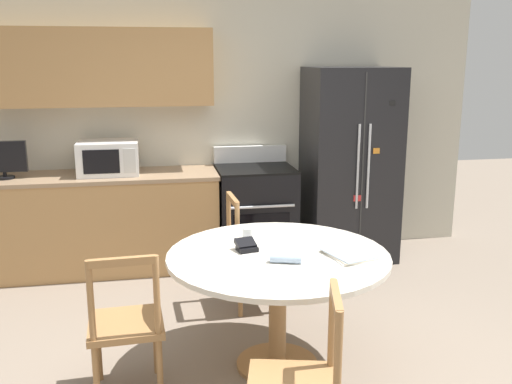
{
  "coord_description": "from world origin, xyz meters",
  "views": [
    {
      "loc": [
        -0.62,
        -2.9,
        1.92
      ],
      "look_at": [
        0.14,
        1.15,
        0.95
      ],
      "focal_mm": 40.0,
      "sensor_mm": 36.0,
      "label": 1
    }
  ],
  "objects_px": {
    "dining_chair_left": "(126,326)",
    "wallet": "(246,246)",
    "refrigerator": "(350,165)",
    "oven_range": "(255,214)",
    "microwave": "(108,158)",
    "dining_chair_far": "(253,253)",
    "candle_glass": "(249,234)",
    "countertop_tv": "(3,159)"
  },
  "relations": [
    {
      "from": "oven_range",
      "to": "microwave",
      "type": "xyz_separation_m",
      "value": [
        -1.33,
        0.03,
        0.58
      ]
    },
    {
      "from": "candle_glass",
      "to": "dining_chair_left",
      "type": "bearing_deg",
      "value": -149.74
    },
    {
      "from": "refrigerator",
      "to": "dining_chair_left",
      "type": "xyz_separation_m",
      "value": [
        -2.06,
        -2.07,
        -0.48
      ]
    },
    {
      "from": "microwave",
      "to": "countertop_tv",
      "type": "height_order",
      "value": "countertop_tv"
    },
    {
      "from": "dining_chair_far",
      "to": "candle_glass",
      "type": "bearing_deg",
      "value": -15.58
    },
    {
      "from": "countertop_tv",
      "to": "dining_chair_left",
      "type": "bearing_deg",
      "value": -62.79
    },
    {
      "from": "countertop_tv",
      "to": "wallet",
      "type": "xyz_separation_m",
      "value": [
        1.81,
        -1.84,
        -0.29
      ]
    },
    {
      "from": "microwave",
      "to": "candle_glass",
      "type": "xyz_separation_m",
      "value": [
        0.99,
        -1.67,
        -0.26
      ]
    },
    {
      "from": "microwave",
      "to": "countertop_tv",
      "type": "relative_size",
      "value": 1.37
    },
    {
      "from": "refrigerator",
      "to": "oven_range",
      "type": "height_order",
      "value": "refrigerator"
    },
    {
      "from": "dining_chair_left",
      "to": "wallet",
      "type": "height_order",
      "value": "dining_chair_left"
    },
    {
      "from": "refrigerator",
      "to": "wallet",
      "type": "xyz_separation_m",
      "value": [
        -1.32,
        -1.82,
        -0.14
      ]
    },
    {
      "from": "refrigerator",
      "to": "candle_glass",
      "type": "height_order",
      "value": "refrigerator"
    },
    {
      "from": "dining_chair_far",
      "to": "refrigerator",
      "type": "bearing_deg",
      "value": 128.78
    },
    {
      "from": "dining_chair_left",
      "to": "dining_chair_far",
      "type": "distance_m",
      "value": 1.43
    },
    {
      "from": "refrigerator",
      "to": "microwave",
      "type": "bearing_deg",
      "value": 178.56
    },
    {
      "from": "oven_range",
      "to": "microwave",
      "type": "height_order",
      "value": "microwave"
    },
    {
      "from": "dining_chair_left",
      "to": "dining_chair_far",
      "type": "bearing_deg",
      "value": 46.35
    },
    {
      "from": "candle_glass",
      "to": "wallet",
      "type": "height_order",
      "value": "candle_glass"
    },
    {
      "from": "dining_chair_left",
      "to": "wallet",
      "type": "xyz_separation_m",
      "value": [
        0.74,
        0.25,
        0.35
      ]
    },
    {
      "from": "oven_range",
      "to": "dining_chair_far",
      "type": "bearing_deg",
      "value": -101.37
    },
    {
      "from": "refrigerator",
      "to": "wallet",
      "type": "relative_size",
      "value": 12.37
    },
    {
      "from": "refrigerator",
      "to": "oven_range",
      "type": "relative_size",
      "value": 1.7
    },
    {
      "from": "refrigerator",
      "to": "microwave",
      "type": "distance_m",
      "value": 2.26
    },
    {
      "from": "dining_chair_left",
      "to": "wallet",
      "type": "distance_m",
      "value": 0.85
    },
    {
      "from": "refrigerator",
      "to": "oven_range",
      "type": "bearing_deg",
      "value": 178.48
    },
    {
      "from": "dining_chair_left",
      "to": "oven_range",
      "type": "bearing_deg",
      "value": 58.69
    },
    {
      "from": "oven_range",
      "to": "wallet",
      "type": "height_order",
      "value": "oven_range"
    },
    {
      "from": "dining_chair_left",
      "to": "microwave",
      "type": "bearing_deg",
      "value": 92.41
    },
    {
      "from": "dining_chair_left",
      "to": "candle_glass",
      "type": "bearing_deg",
      "value": 27.4
    },
    {
      "from": "oven_range",
      "to": "wallet",
      "type": "distance_m",
      "value": 1.92
    },
    {
      "from": "countertop_tv",
      "to": "dining_chair_far",
      "type": "distance_m",
      "value": 2.33
    },
    {
      "from": "oven_range",
      "to": "dining_chair_left",
      "type": "height_order",
      "value": "oven_range"
    },
    {
      "from": "refrigerator",
      "to": "dining_chair_far",
      "type": "bearing_deg",
      "value": -138.53
    },
    {
      "from": "dining_chair_left",
      "to": "candle_glass",
      "type": "xyz_separation_m",
      "value": [
        0.79,
        0.46,
        0.36
      ]
    },
    {
      "from": "microwave",
      "to": "dining_chair_left",
      "type": "bearing_deg",
      "value": -84.73
    },
    {
      "from": "microwave",
      "to": "dining_chair_far",
      "type": "height_order",
      "value": "microwave"
    },
    {
      "from": "wallet",
      "to": "refrigerator",
      "type": "bearing_deg",
      "value": 54.14
    },
    {
      "from": "candle_glass",
      "to": "oven_range",
      "type": "bearing_deg",
      "value": 78.06
    },
    {
      "from": "refrigerator",
      "to": "microwave",
      "type": "relative_size",
      "value": 3.47
    },
    {
      "from": "dining_chair_left",
      "to": "dining_chair_far",
      "type": "relative_size",
      "value": 1.0
    },
    {
      "from": "dining_chair_left",
      "to": "dining_chair_far",
      "type": "xyz_separation_m",
      "value": [
        0.93,
        1.08,
        0.0
      ]
    }
  ]
}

